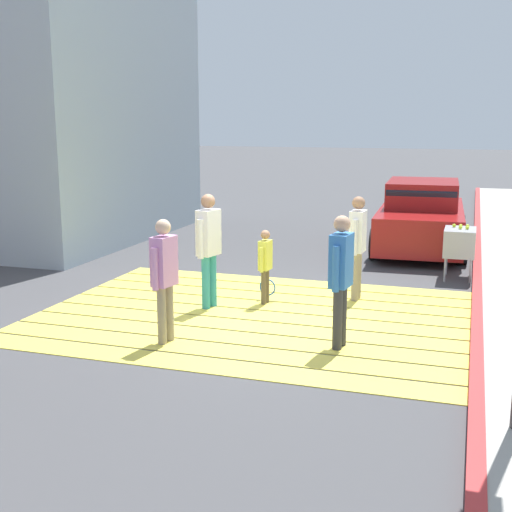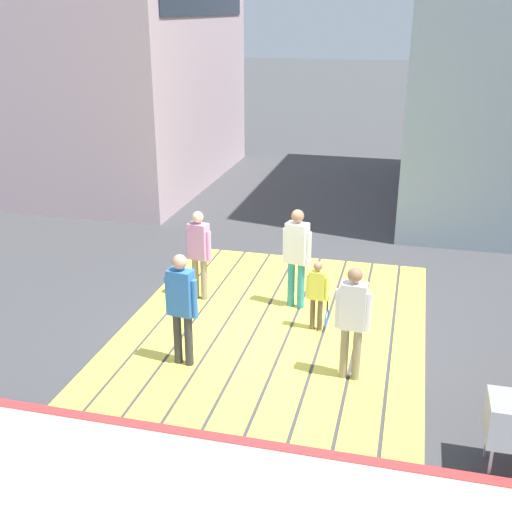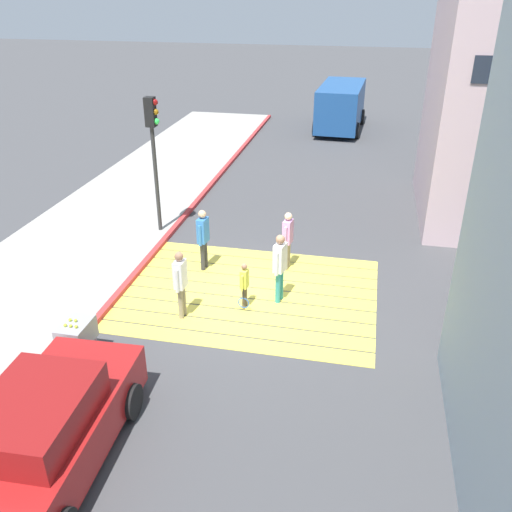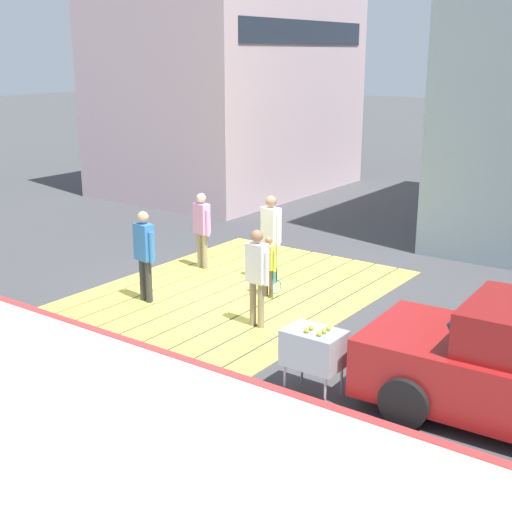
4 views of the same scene
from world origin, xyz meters
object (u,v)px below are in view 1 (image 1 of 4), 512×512
Objects in this scene: car_parked_near_curb at (421,218)px; pedestrian_teen_behind at (164,272)px; pedestrian_adult_lead at (357,240)px; pedestrian_adult_side at (209,242)px; pedestrian_child_with_racket at (265,263)px; tennis_ball_cart at (460,242)px; pedestrian_adult_trailing at (341,272)px.

pedestrian_teen_behind is (2.71, 7.71, 0.24)m from car_parked_near_curb.
pedestrian_adult_side is at bearing 29.11° from pedestrian_adult_lead.
pedestrian_adult_side is 1.49× the size of pedestrian_child_with_racket.
pedestrian_adult_side is at bearing 32.73° from pedestrian_child_with_racket.
car_parked_near_curb is 2.84m from tennis_ball_cart.
tennis_ball_cart is at bearing 108.53° from car_parked_near_curb.
pedestrian_adult_side is 1.08× the size of pedestrian_teen_behind.
pedestrian_child_with_racket reaches higher than tennis_ball_cart.
pedestrian_adult_trailing reaches higher than tennis_ball_cart.
tennis_ball_cart is at bearing -106.84° from pedestrian_adult_trailing.
car_parked_near_curb is at bearing -93.70° from pedestrian_adult_trailing.
pedestrian_adult_lead reaches higher than car_parked_near_curb.
car_parked_near_curb reaches higher than tennis_ball_cart.
car_parked_near_curb is 2.54× the size of pedestrian_adult_lead.
pedestrian_teen_behind is 1.38× the size of pedestrian_child_with_racket.
tennis_ball_cart is 0.59× the size of pedestrian_adult_lead.
pedestrian_adult_lead is 2.44m from pedestrian_adult_side.
car_parked_near_curb is at bearing -110.30° from pedestrian_child_with_racket.
pedestrian_adult_lead is at bearing -150.89° from pedestrian_adult_side.
pedestrian_adult_side reaches higher than car_parked_near_curb.
pedestrian_adult_side reaches higher than pedestrian_adult_trailing.
pedestrian_adult_trailing is (0.47, 7.20, 0.29)m from car_parked_near_curb.
pedestrian_adult_lead is at bearing -153.07° from pedestrian_child_with_racket.
pedestrian_adult_side is (2.13, 1.19, 0.05)m from pedestrian_adult_lead.
pedestrian_adult_lead is 1.56m from pedestrian_child_with_racket.
tennis_ball_cart is 2.62m from pedestrian_adult_lead.
pedestrian_adult_trailing is 1.44× the size of pedestrian_child_with_racket.
pedestrian_child_with_racket is at bearing 43.46° from tennis_ball_cart.
car_parked_near_curb is at bearing -71.47° from tennis_ball_cart.
tennis_ball_cart is 4.02m from pedestrian_child_with_racket.
pedestrian_teen_behind is 2.38m from pedestrian_child_with_racket.
pedestrian_adult_lead is 2.45m from pedestrian_adult_trailing.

